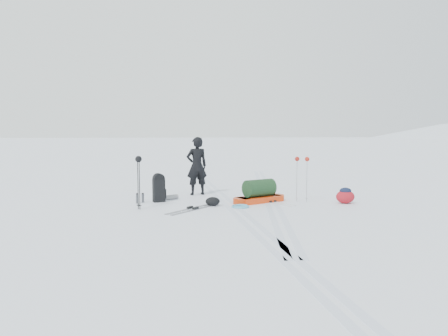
% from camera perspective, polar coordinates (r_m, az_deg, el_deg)
% --- Properties ---
extents(ground, '(200.00, 200.00, 0.00)m').
position_cam_1_polar(ground, '(11.40, 0.81, -4.88)').
color(ground, white).
rests_on(ground, ground).
extents(ski_tracks, '(3.38, 17.97, 0.01)m').
position_cam_1_polar(ski_tracks, '(12.34, 3.17, -4.11)').
color(ski_tracks, silver).
rests_on(ski_tracks, ground).
extents(skier, '(0.72, 0.56, 1.75)m').
position_cam_1_polar(skier, '(13.14, -3.58, 0.27)').
color(skier, black).
rests_on(skier, ground).
extents(pulk_sled, '(1.65, 1.15, 0.62)m').
position_cam_1_polar(pulk_sled, '(11.87, 4.62, -3.33)').
color(pulk_sled, red).
rests_on(pulk_sled, ground).
extents(expedition_rucksack, '(0.71, 0.71, 0.78)m').
position_cam_1_polar(expedition_rucksack, '(12.04, -8.31, -2.66)').
color(expedition_rucksack, black).
rests_on(expedition_rucksack, ground).
extents(ski_poles_black, '(0.16, 0.17, 1.32)m').
position_cam_1_polar(ski_poles_black, '(10.89, -11.10, 0.31)').
color(ski_poles_black, black).
rests_on(ski_poles_black, ground).
extents(ski_poles_silver, '(0.37, 0.23, 1.23)m').
position_cam_1_polar(ski_poles_silver, '(12.01, 10.16, 0.50)').
color(ski_poles_silver, '#B3B6BA').
rests_on(ski_poles_silver, ground).
extents(touring_skis_grey, '(1.36, 1.54, 0.07)m').
position_cam_1_polar(touring_skis_grey, '(10.83, -4.10, -5.33)').
color(touring_skis_grey, '#92949A').
rests_on(touring_skis_grey, ground).
extents(touring_skis_white, '(1.05, 1.51, 0.06)m').
position_cam_1_polar(touring_skis_white, '(11.89, 6.21, -4.43)').
color(touring_skis_white, silver).
rests_on(touring_skis_white, ground).
extents(rope_coil, '(0.54, 0.54, 0.05)m').
position_cam_1_polar(rope_coil, '(11.10, 2.17, -5.01)').
color(rope_coil, '#53ABC9').
rests_on(rope_coil, ground).
extents(small_daypack, '(0.55, 0.45, 0.43)m').
position_cam_1_polar(small_daypack, '(12.08, 15.56, -3.51)').
color(small_daypack, maroon).
rests_on(small_daypack, ground).
extents(thermos_pair, '(0.21, 0.24, 0.28)m').
position_cam_1_polar(thermos_pair, '(11.94, -10.92, -3.89)').
color(thermos_pair, '#505257').
rests_on(thermos_pair, ground).
extents(stuff_sack, '(0.37, 0.28, 0.23)m').
position_cam_1_polar(stuff_sack, '(11.27, -1.49, -4.39)').
color(stuff_sack, black).
rests_on(stuff_sack, ground).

